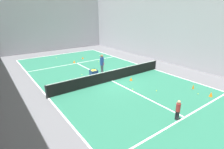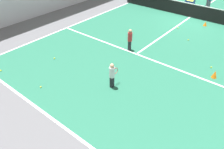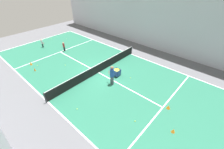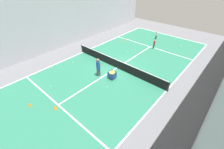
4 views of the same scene
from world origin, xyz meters
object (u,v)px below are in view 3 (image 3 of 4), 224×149
object	(u,v)px
child_midcourt	(64,46)
training_cone_1	(173,131)
player_near_baseline	(42,43)
coach_at_net	(112,74)
ball_cart	(117,71)
training_cone_0	(31,63)
tennis_net	(98,68)

from	to	relation	value
child_midcourt	training_cone_1	size ratio (longest dim) A/B	4.08
player_near_baseline	coach_at_net	size ratio (longest dim) A/B	0.61
ball_cart	child_midcourt	bearing A→B (deg)	-88.25
player_near_baseline	coach_at_net	distance (m)	11.96
player_near_baseline	child_midcourt	bearing A→B (deg)	22.85
coach_at_net	training_cone_1	xyz separation A→B (m)	(1.07, 6.11, -0.91)
player_near_baseline	training_cone_0	world-z (taller)	player_near_baseline
coach_at_net	child_midcourt	distance (m)	8.97
player_near_baseline	coach_at_net	bearing A→B (deg)	1.42
ball_cart	training_cone_1	size ratio (longest dim) A/B	2.52
child_midcourt	training_cone_1	bearing A→B (deg)	-17.81
player_near_baseline	training_cone_1	distance (m)	18.07
coach_at_net	ball_cart	bearing A→B (deg)	-50.54
child_midcourt	training_cone_1	world-z (taller)	child_midcourt
ball_cart	training_cone_1	bearing A→B (deg)	70.89
tennis_net	training_cone_0	bearing A→B (deg)	-59.53
child_midcourt	training_cone_1	xyz separation A→B (m)	(2.04, 15.01, -0.53)
ball_cart	coach_at_net	bearing A→B (deg)	22.92
training_cone_0	tennis_net	bearing A→B (deg)	120.47
tennis_net	ball_cart	xyz separation A→B (m)	(-0.81, 1.66, 0.01)
player_near_baseline	coach_at_net	xyz separation A→B (m)	(-0.31, 11.95, 0.41)
training_cone_1	training_cone_0	bearing A→B (deg)	-81.09
tennis_net	player_near_baseline	distance (m)	9.79
coach_at_net	training_cone_0	distance (m)	9.32
child_midcourt	coach_at_net	bearing A→B (deg)	-16.31
tennis_net	training_cone_1	xyz separation A→B (m)	(1.49, 8.29, -0.36)
training_cone_1	tennis_net	bearing A→B (deg)	-100.17
tennis_net	training_cone_1	size ratio (longest dim) A/B	38.68
tennis_net	ball_cart	bearing A→B (deg)	115.97
coach_at_net	player_near_baseline	bearing A→B (deg)	18.04
training_cone_0	ball_cart	bearing A→B (deg)	119.58
tennis_net	ball_cart	world-z (taller)	tennis_net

